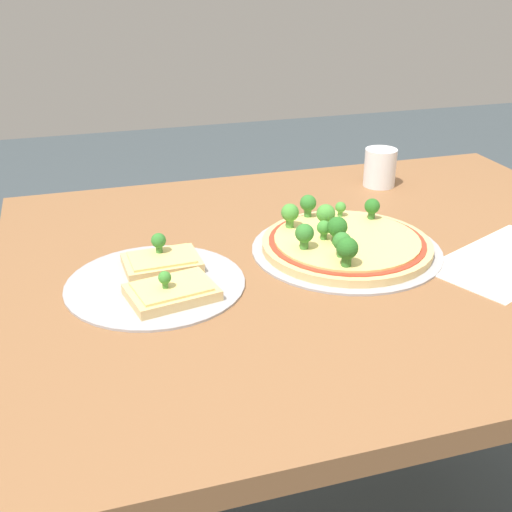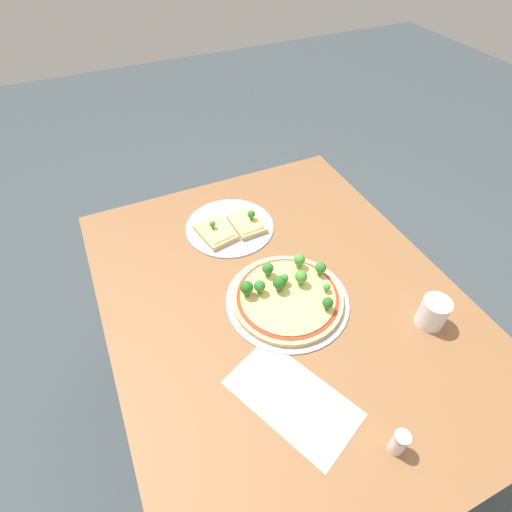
{
  "view_description": "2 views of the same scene",
  "coord_description": "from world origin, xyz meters",
  "px_view_note": "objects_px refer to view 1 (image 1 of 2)",
  "views": [
    {
      "loc": [
        -0.44,
        -0.93,
        1.25
      ],
      "look_at": [
        -0.16,
        -0.01,
        0.79
      ],
      "focal_mm": 45.0,
      "sensor_mm": 36.0,
      "label": 1
    },
    {
      "loc": [
        0.58,
        -0.35,
        1.63
      ],
      "look_at": [
        -0.16,
        -0.01,
        0.79
      ],
      "focal_mm": 28.0,
      "sensor_mm": 36.0,
      "label": 2
    }
  ],
  "objects_px": {
    "pizza_tray_whole": "(344,242)",
    "drinking_cup": "(380,168)",
    "dining_table": "(339,302)",
    "pizza_tray_slice": "(162,279)"
  },
  "relations": [
    {
      "from": "pizza_tray_whole",
      "to": "drinking_cup",
      "type": "relative_size",
      "value": 3.99
    },
    {
      "from": "pizza_tray_whole",
      "to": "drinking_cup",
      "type": "height_order",
      "value": "drinking_cup"
    },
    {
      "from": "dining_table",
      "to": "pizza_tray_whole",
      "type": "height_order",
      "value": "pizza_tray_whole"
    },
    {
      "from": "pizza_tray_whole",
      "to": "pizza_tray_slice",
      "type": "bearing_deg",
      "value": -174.18
    },
    {
      "from": "dining_table",
      "to": "pizza_tray_whole",
      "type": "relative_size",
      "value": 3.5
    },
    {
      "from": "pizza_tray_whole",
      "to": "drinking_cup",
      "type": "bearing_deg",
      "value": 53.86
    },
    {
      "from": "pizza_tray_slice",
      "to": "drinking_cup",
      "type": "relative_size",
      "value": 3.4
    },
    {
      "from": "pizza_tray_whole",
      "to": "pizza_tray_slice",
      "type": "xyz_separation_m",
      "value": [
        -0.33,
        -0.03,
        -0.01
      ]
    },
    {
      "from": "dining_table",
      "to": "pizza_tray_slice",
      "type": "height_order",
      "value": "pizza_tray_slice"
    },
    {
      "from": "pizza_tray_whole",
      "to": "drinking_cup",
      "type": "xyz_separation_m",
      "value": [
        0.22,
        0.3,
        0.03
      ]
    }
  ]
}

